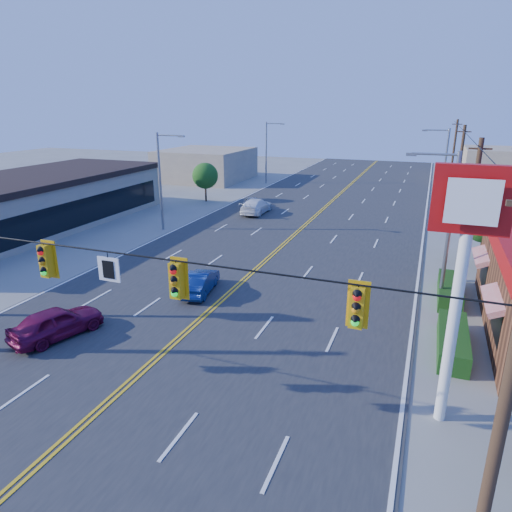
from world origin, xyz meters
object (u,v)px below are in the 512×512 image
(kfc_pylon, at_px, (465,248))
(car_magenta, at_px, (57,324))
(signal_span, at_px, (76,281))
(car_blue, at_px, (200,283))
(car_white, at_px, (256,207))
(car_silver, at_px, (252,203))

(kfc_pylon, distance_m, car_magenta, 17.08)
(signal_span, xyz_separation_m, kfc_pylon, (11.12, 4.00, 1.16))
(signal_span, height_order, car_blue, signal_span)
(car_magenta, bearing_deg, kfc_pylon, -161.34)
(car_magenta, bearing_deg, car_blue, -99.55)
(kfc_pylon, height_order, car_white, kfc_pylon)
(signal_span, distance_m, car_magenta, 7.63)
(kfc_pylon, bearing_deg, car_magenta, -179.38)
(kfc_pylon, height_order, car_blue, kfc_pylon)
(car_blue, xyz_separation_m, car_white, (-4.08, 19.59, 0.08))
(car_magenta, distance_m, car_blue, 7.81)
(signal_span, height_order, car_magenta, signal_span)
(kfc_pylon, distance_m, car_white, 31.62)
(kfc_pylon, bearing_deg, car_silver, 122.09)
(car_magenta, xyz_separation_m, car_blue, (3.62, 6.92, -0.08))
(car_magenta, bearing_deg, car_white, -70.95)
(signal_span, height_order, kfc_pylon, signal_span)
(car_white, bearing_deg, car_blue, 101.31)
(kfc_pylon, xyz_separation_m, car_magenta, (-16.22, -0.17, -5.34))
(kfc_pylon, height_order, car_magenta, kfc_pylon)
(signal_span, distance_m, car_silver, 33.71)
(car_magenta, relative_size, car_white, 0.85)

